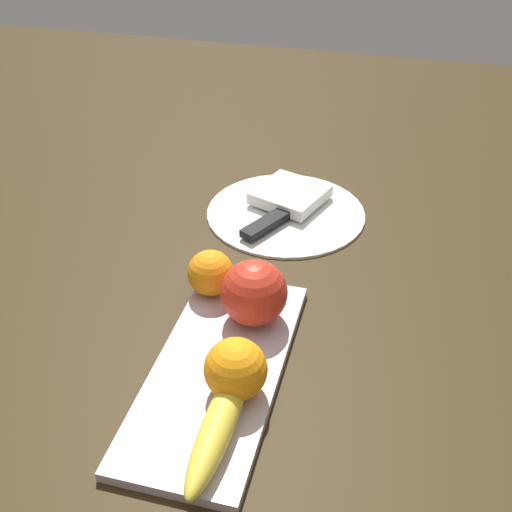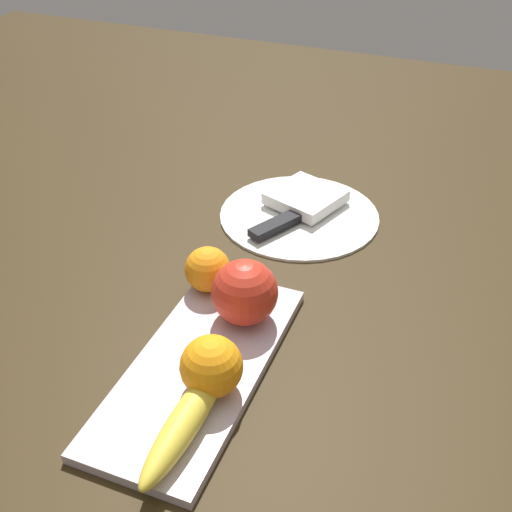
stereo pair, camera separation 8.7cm
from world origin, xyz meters
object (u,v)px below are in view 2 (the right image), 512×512
at_px(banana, 187,418).
at_px(knife, 283,222).
at_px(fruit_tray, 198,366).
at_px(dinner_plate, 298,214).
at_px(orange_near_banana, 211,366).
at_px(apple, 245,292).
at_px(orange_near_apple, 208,269).
at_px(folded_napkin, 305,197).

relative_size(banana, knife, 1.09).
relative_size(fruit_tray, dinner_plate, 1.33).
bearing_deg(knife, orange_near_banana, -145.38).
relative_size(apple, orange_near_banana, 1.19).
distance_m(apple, banana, 0.18).
bearing_deg(dinner_plate, fruit_tray, 180.00).
bearing_deg(orange_near_apple, banana, -160.14).
bearing_deg(dinner_plate, apple, -175.60).
xyz_separation_m(folded_napkin, knife, (-0.08, 0.01, -0.00)).
xyz_separation_m(banana, folded_napkin, (0.49, 0.03, -0.01)).
bearing_deg(fruit_tray, orange_near_apple, 19.93).
bearing_deg(orange_near_banana, folded_napkin, 4.44).
bearing_deg(knife, orange_near_apple, -163.77).
distance_m(dinner_plate, folded_napkin, 0.03).
bearing_deg(dinner_plate, orange_near_banana, -175.21).
distance_m(fruit_tray, apple, 0.10).
height_order(fruit_tray, apple, apple).
bearing_deg(folded_napkin, apple, -176.06).
bearing_deg(banana, dinner_plate, -175.17).
distance_m(dinner_plate, knife, 0.05).
bearing_deg(fruit_tray, knife, 1.75).
bearing_deg(orange_near_banana, dinner_plate, 4.79).
xyz_separation_m(fruit_tray, orange_near_apple, (0.13, 0.05, 0.04)).
height_order(fruit_tray, dinner_plate, fruit_tray).
height_order(apple, dinner_plate, apple).
bearing_deg(fruit_tray, orange_near_banana, -133.66).
xyz_separation_m(dinner_plate, knife, (-0.05, 0.01, 0.01)).
bearing_deg(orange_near_banana, apple, 5.65).
xyz_separation_m(apple, banana, (-0.18, -0.01, -0.02)).
bearing_deg(apple, orange_near_apple, 60.25).
bearing_deg(orange_near_apple, knife, -11.40).
relative_size(orange_near_apple, dinner_plate, 0.24).
height_order(orange_near_apple, dinner_plate, orange_near_apple).
xyz_separation_m(orange_near_banana, folded_napkin, (0.43, 0.03, -0.03)).
bearing_deg(apple, folded_napkin, 3.94).
bearing_deg(knife, apple, -144.65).
xyz_separation_m(fruit_tray, orange_near_banana, (-0.03, -0.03, 0.04)).
bearing_deg(orange_near_apple, dinner_plate, -11.50).
bearing_deg(apple, banana, -176.27).
distance_m(banana, folded_napkin, 0.49).
bearing_deg(banana, fruit_tray, -159.55).
height_order(orange_near_apple, orange_near_banana, orange_near_banana).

